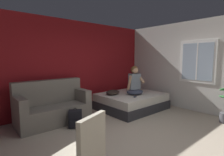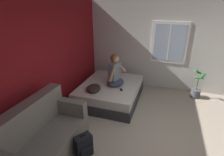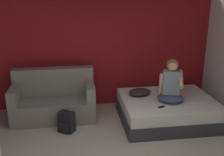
# 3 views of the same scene
# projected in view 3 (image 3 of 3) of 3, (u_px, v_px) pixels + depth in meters

# --- Properties ---
(wall_back_accent) EXTENTS (10.57, 0.16, 2.70)m
(wall_back_accent) POSITION_uv_depth(u_px,v_px,m) (90.00, 49.00, 6.00)
(wall_back_accent) COLOR maroon
(wall_back_accent) RESTS_ON ground
(bed) EXTENTS (1.94, 1.59, 0.48)m
(bed) POSITION_uv_depth(u_px,v_px,m) (167.00, 109.00, 5.49)
(bed) COLOR #2D2D33
(bed) RESTS_ON ground
(couch) EXTENTS (1.70, 0.83, 1.04)m
(couch) POSITION_uv_depth(u_px,v_px,m) (54.00, 100.00, 5.57)
(couch) COLOR slate
(couch) RESTS_ON ground
(person_seated) EXTENTS (0.62, 0.57, 0.88)m
(person_seated) POSITION_uv_depth(u_px,v_px,m) (171.00, 85.00, 5.18)
(person_seated) COLOR #383D51
(person_seated) RESTS_ON bed
(backpack) EXTENTS (0.35, 0.34, 0.46)m
(backpack) POSITION_uv_depth(u_px,v_px,m) (66.00, 122.00, 5.04)
(backpack) COLOR black
(backpack) RESTS_ON ground
(throw_pillow) EXTENTS (0.56, 0.48, 0.14)m
(throw_pillow) POSITION_uv_depth(u_px,v_px,m) (140.00, 92.00, 5.58)
(throw_pillow) COLOR #2D231E
(throw_pillow) RESTS_ON bed
(cell_phone) EXTENTS (0.16, 0.12, 0.01)m
(cell_phone) POSITION_uv_depth(u_px,v_px,m) (161.00, 107.00, 5.01)
(cell_phone) COLOR black
(cell_phone) RESTS_ON bed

